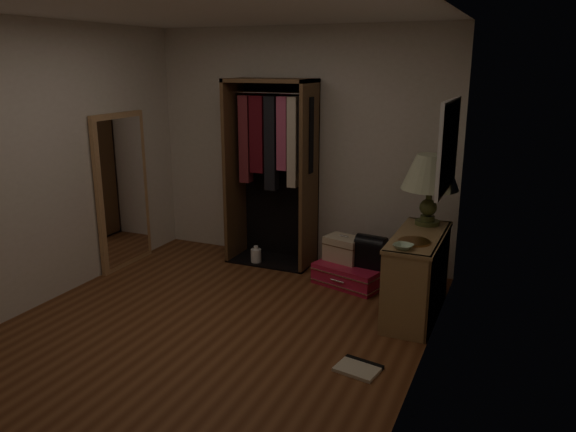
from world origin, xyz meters
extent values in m
plane|color=brown|center=(0.00, 0.00, 0.00)|extent=(4.00, 4.00, 0.00)
cube|color=beige|center=(0.00, 2.00, 1.30)|extent=(3.50, 0.02, 2.60)
cube|color=beige|center=(1.75, 0.00, 1.30)|extent=(0.02, 4.00, 2.60)
cube|color=beige|center=(-1.75, 0.00, 1.30)|extent=(0.02, 4.00, 2.60)
cube|color=white|center=(0.00, 0.00, 2.60)|extent=(3.50, 4.00, 0.01)
cube|color=white|center=(1.73, 1.00, 1.55)|extent=(0.03, 0.96, 0.76)
cube|color=black|center=(1.73, 1.00, 1.55)|extent=(0.03, 0.90, 0.70)
cube|color=silver|center=(1.71, 1.00, 1.24)|extent=(0.01, 0.88, 0.02)
cube|color=silver|center=(1.71, 1.00, 1.32)|extent=(0.01, 0.88, 0.02)
cube|color=silver|center=(1.71, 1.00, 1.39)|extent=(0.01, 0.88, 0.02)
cube|color=silver|center=(1.71, 1.00, 1.47)|extent=(0.01, 0.88, 0.02)
cube|color=silver|center=(1.71, 1.00, 1.55)|extent=(0.01, 0.88, 0.02)
cube|color=silver|center=(1.71, 1.00, 1.63)|extent=(0.01, 0.88, 0.02)
cube|color=silver|center=(1.71, 1.00, 1.71)|extent=(0.01, 0.88, 0.02)
cube|color=silver|center=(1.71, 1.00, 1.78)|extent=(0.01, 0.88, 0.02)
cube|color=silver|center=(1.71, 1.00, 1.86)|extent=(0.01, 0.88, 0.02)
cube|color=#977449|center=(1.54, 0.46, 0.38)|extent=(0.40, 0.03, 0.75)
cube|color=#977449|center=(1.54, 1.54, 0.38)|extent=(0.40, 0.03, 0.75)
cube|color=#977449|center=(1.54, 1.00, 0.06)|extent=(0.40, 1.04, 0.03)
cube|color=#977449|center=(1.54, 1.00, 0.57)|extent=(0.40, 1.04, 0.03)
cube|color=#977449|center=(1.54, 1.00, 0.73)|extent=(0.42, 1.12, 0.03)
cube|color=brown|center=(1.73, 1.00, 0.38)|extent=(0.02, 1.10, 0.75)
cube|color=#977449|center=(1.53, 1.33, 0.65)|extent=(0.36, 0.38, 0.13)
cube|color=gray|center=(1.45, 0.53, 0.22)|extent=(0.16, 0.04, 0.29)
cube|color=#4C3833|center=(1.47, 0.57, 0.20)|extent=(0.20, 0.03, 0.24)
cube|color=#B7AD99|center=(1.46, 0.61, 0.21)|extent=(0.18, 0.05, 0.27)
cube|color=brown|center=(1.47, 0.66, 0.22)|extent=(0.20, 0.03, 0.29)
cube|color=#3F4C59|center=(1.47, 0.70, 0.20)|extent=(0.21, 0.04, 0.24)
cube|color=gray|center=(1.46, 0.74, 0.23)|extent=(0.18, 0.04, 0.31)
cube|color=#59594C|center=(1.46, 0.80, 0.21)|extent=(0.17, 0.04, 0.26)
cube|color=#B2724C|center=(1.46, 0.85, 0.19)|extent=(0.18, 0.05, 0.22)
cube|color=beige|center=(1.46, 0.90, 0.20)|extent=(0.19, 0.04, 0.25)
cube|color=#332D38|center=(1.46, 0.96, 0.22)|extent=(0.19, 0.04, 0.28)
cube|color=gray|center=(1.45, 1.01, 0.23)|extent=(0.15, 0.04, 0.31)
cube|color=#4C3833|center=(1.47, 1.07, 0.23)|extent=(0.20, 0.05, 0.30)
cube|color=#B7AD99|center=(1.45, 1.12, 0.20)|extent=(0.16, 0.03, 0.26)
cube|color=brown|center=(1.47, 1.17, 0.22)|extent=(0.20, 0.04, 0.29)
cube|color=#3F4C59|center=(1.45, 1.21, 0.21)|extent=(0.17, 0.03, 0.27)
cube|color=gray|center=(1.46, 1.25, 0.19)|extent=(0.17, 0.03, 0.24)
cube|color=#59594C|center=(1.45, 1.29, 0.22)|extent=(0.16, 0.04, 0.28)
cube|color=#B2724C|center=(1.45, 1.34, 0.21)|extent=(0.15, 0.03, 0.28)
cube|color=beige|center=(1.46, 1.39, 0.23)|extent=(0.17, 0.05, 0.31)
cube|color=#332D38|center=(1.48, 1.43, 0.19)|extent=(0.21, 0.04, 0.23)
cube|color=brown|center=(-0.70, 1.74, 1.02)|extent=(0.04, 0.50, 2.05)
cube|color=brown|center=(0.20, 1.74, 1.02)|extent=(0.04, 0.50, 2.05)
cube|color=brown|center=(-0.25, 1.74, 2.03)|extent=(0.95, 0.50, 0.04)
cube|color=black|center=(-0.25, 1.98, 1.02)|extent=(0.95, 0.02, 2.05)
cube|color=black|center=(-0.25, 1.74, 0.01)|extent=(0.95, 0.50, 0.02)
cylinder|color=silver|center=(-0.25, 1.74, 1.90)|extent=(0.87, 0.02, 0.02)
cube|color=maroon|center=(-0.55, 1.72, 1.39)|extent=(0.11, 0.12, 0.96)
cube|color=#590F19|center=(-0.39, 1.72, 1.45)|extent=(0.16, 0.13, 0.83)
cube|color=black|center=(-0.23, 1.72, 1.36)|extent=(0.13, 0.12, 1.02)
cube|color=#BF4C72|center=(-0.09, 1.72, 1.48)|extent=(0.11, 0.11, 0.79)
cube|color=beige|center=(0.03, 1.72, 1.39)|extent=(0.10, 0.15, 0.96)
cube|color=black|center=(0.17, 1.72, 1.47)|extent=(0.13, 0.11, 0.80)
cube|color=tan|center=(-1.71, 1.00, 0.85)|extent=(0.05, 0.80, 1.70)
cube|color=white|center=(-1.68, 1.00, 0.85)|extent=(0.01, 0.68, 1.58)
cube|color=#C9183F|center=(0.80, 1.45, 0.11)|extent=(0.79, 0.66, 0.22)
cube|color=silver|center=(0.80, 1.45, 0.05)|extent=(0.82, 0.68, 0.01)
cube|color=silver|center=(0.80, 1.45, 0.17)|extent=(0.82, 0.68, 0.01)
cylinder|color=silver|center=(0.73, 1.21, 0.11)|extent=(0.16, 0.06, 0.02)
cube|color=beige|center=(0.68, 1.52, 0.34)|extent=(0.43, 0.34, 0.25)
cube|color=brown|center=(0.68, 1.52, 0.40)|extent=(0.43, 0.35, 0.01)
cylinder|color=silver|center=(0.68, 1.52, 0.48)|extent=(0.11, 0.04, 0.02)
cube|color=black|center=(0.99, 1.47, 0.33)|extent=(0.32, 0.23, 0.23)
cylinder|color=black|center=(0.99, 1.47, 0.45)|extent=(0.32, 0.23, 0.20)
cylinder|color=#424C25|center=(1.54, 1.37, 0.77)|extent=(0.26, 0.26, 0.04)
cylinder|color=#424C25|center=(1.54, 1.37, 0.81)|extent=(0.15, 0.15, 0.05)
sphere|color=#424C25|center=(1.54, 1.37, 0.91)|extent=(0.18, 0.18, 0.16)
cylinder|color=#424C25|center=(1.54, 1.37, 1.04)|extent=(0.06, 0.06, 0.09)
cone|color=beige|center=(1.54, 1.37, 1.25)|extent=(0.60, 0.60, 0.32)
cone|color=white|center=(1.54, 1.37, 1.25)|extent=(0.53, 0.53, 0.30)
cylinder|color=#AA7641|center=(1.54, 0.77, 0.76)|extent=(0.35, 0.35, 0.02)
imported|color=#A9CBA9|center=(1.49, 0.57, 0.77)|extent=(0.19, 0.19, 0.04)
cylinder|color=white|center=(-0.38, 1.60, 0.08)|extent=(0.12, 0.12, 0.17)
cylinder|color=white|center=(-0.38, 1.60, 0.19)|extent=(0.05, 0.05, 0.04)
cube|color=beige|center=(1.35, -0.15, 0.01)|extent=(0.35, 0.30, 0.03)
cube|color=black|center=(1.37, -0.05, 0.01)|extent=(0.31, 0.10, 0.03)
camera|label=1|loc=(2.36, -3.78, 2.22)|focal=35.00mm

